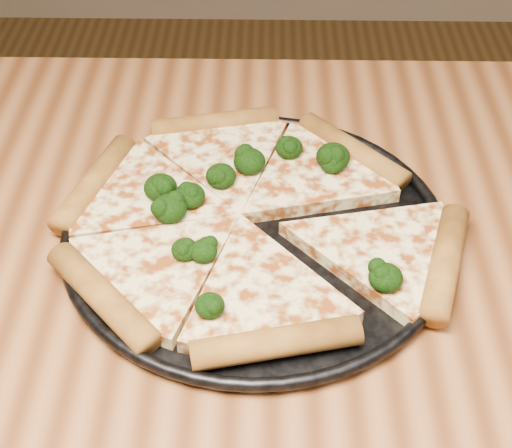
{
  "coord_description": "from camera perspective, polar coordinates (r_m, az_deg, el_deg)",
  "views": [
    {
      "loc": [
        0.04,
        -0.36,
        1.22
      ],
      "look_at": [
        0.03,
        0.14,
        0.77
      ],
      "focal_mm": 52.8,
      "sensor_mm": 36.0,
      "label": 1
    }
  ],
  "objects": [
    {
      "name": "pizza",
      "position": [
        0.68,
        -0.69,
        0.5
      ],
      "size": [
        0.38,
        0.34,
        0.03
      ],
      "rotation": [
        0.0,
        0.0,
        0.22
      ],
      "color": "#FEE09C",
      "rests_on": "pizza_pan"
    },
    {
      "name": "pizza_pan",
      "position": [
        0.68,
        0.0,
        -0.52
      ],
      "size": [
        0.35,
        0.35,
        0.02
      ],
      "color": "black",
      "rests_on": "dining_table"
    },
    {
      "name": "dining_table",
      "position": [
        0.67,
        -2.97,
        -14.72
      ],
      "size": [
        1.2,
        0.9,
        0.75
      ],
      "color": "#9A592F",
      "rests_on": "ground"
    },
    {
      "name": "broccoli_florets",
      "position": [
        0.69,
        -0.71,
        2.24
      ],
      "size": [
        0.23,
        0.23,
        0.02
      ],
      "color": "black",
      "rests_on": "pizza"
    }
  ]
}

